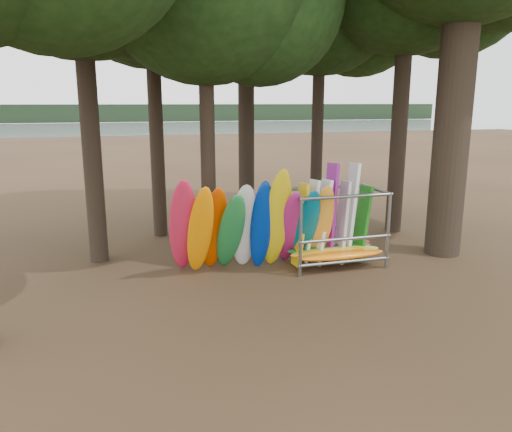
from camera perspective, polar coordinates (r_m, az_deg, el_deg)
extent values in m
plane|color=#47331E|center=(13.44, 4.97, -7.01)|extent=(120.00, 120.00, 0.00)
plane|color=gray|center=(72.06, -12.60, 8.99)|extent=(160.00, 160.00, 0.00)
cube|color=black|center=(121.88, -14.26, 11.33)|extent=(160.00, 4.00, 4.00)
cylinder|color=black|center=(14.83, -18.84, 15.12)|extent=(0.53, 0.53, 10.62)
cylinder|color=black|center=(17.31, -11.58, 15.00)|extent=(0.47, 0.47, 10.55)
cylinder|color=black|center=(19.83, -1.16, 17.78)|extent=(0.62, 0.62, 12.49)
cylinder|color=black|center=(19.96, 7.16, 14.65)|extent=(0.46, 0.46, 10.41)
cylinder|color=black|center=(14.42, -5.66, 13.39)|extent=(0.43, 0.43, 9.41)
cylinder|color=black|center=(18.28, 16.45, 16.01)|extent=(0.56, 0.56, 11.43)
cylinder|color=black|center=(15.96, 22.27, 18.09)|extent=(1.05, 1.05, 12.52)
ellipsoid|color=#D92047|center=(13.13, -8.34, -1.26)|extent=(0.83, 1.87, 2.89)
ellipsoid|color=orange|center=(13.06, -6.39, -1.73)|extent=(0.77, 1.58, 2.69)
ellipsoid|color=#C53B00|center=(13.43, -4.82, -1.53)|extent=(0.77, 1.37, 2.56)
ellipsoid|color=#1C7534|center=(13.40, -2.91, -1.87)|extent=(0.81, 1.72, 2.47)
ellipsoid|color=silver|center=(13.61, -1.32, -1.23)|extent=(0.90, 1.23, 2.57)
ellipsoid|color=#042792|center=(13.52, 0.62, -1.11)|extent=(0.63, 1.05, 2.67)
ellipsoid|color=gold|center=(13.56, 2.40, -0.36)|extent=(0.76, 1.39, 3.01)
ellipsoid|color=#A81E6F|center=(13.87, 3.91, -1.39)|extent=(0.85, 1.70, 2.45)
ellipsoid|color=#026079|center=(13.87, 5.78, -1.33)|extent=(0.80, 1.74, 2.49)
ellipsoid|color=orange|center=(14.02, 7.39, -1.02)|extent=(0.83, 1.47, 2.56)
ellipsoid|color=orange|center=(14.07, 9.64, -4.42)|extent=(2.63, 0.55, 0.24)
ellipsoid|color=gold|center=(14.36, 9.06, -4.04)|extent=(2.74, 0.55, 0.24)
ellipsoid|color=#16632A|center=(14.68, 8.45, -3.64)|extent=(2.65, 0.55, 0.24)
ellipsoid|color=red|center=(14.93, 8.00, -3.34)|extent=(2.93, 0.55, 0.24)
cube|color=yellow|center=(14.08, 5.07, -1.06)|extent=(0.39, 0.76, 2.39)
cube|color=white|center=(14.32, 6.05, -0.69)|extent=(0.52, 0.77, 2.45)
cube|color=white|center=(14.29, 7.49, -0.73)|extent=(0.49, 0.78, 2.46)
cube|color=#8E178B|center=(14.51, 8.42, 0.30)|extent=(0.37, 0.82, 2.90)
cube|color=silver|center=(14.54, 9.84, -0.74)|extent=(0.37, 0.75, 2.40)
cube|color=white|center=(14.79, 10.66, 0.44)|extent=(0.45, 0.79, 2.88)
cube|color=#196817|center=(14.88, 11.97, -0.84)|extent=(0.46, 0.77, 2.23)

